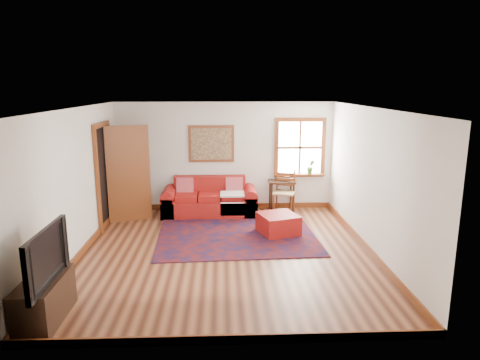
{
  "coord_description": "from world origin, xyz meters",
  "views": [
    {
      "loc": [
        -0.05,
        -7.05,
        2.85
      ],
      "look_at": [
        0.27,
        0.6,
        1.16
      ],
      "focal_mm": 32.0,
      "sensor_mm": 36.0,
      "label": 1
    }
  ],
  "objects_px": {
    "media_cabinet": "(44,300)",
    "side_table": "(282,186)",
    "red_leather_sofa": "(210,202)",
    "ladder_back_chair": "(285,190)",
    "red_ottoman": "(278,224)"
  },
  "relations": [
    {
      "from": "media_cabinet",
      "to": "side_table",
      "type": "bearing_deg",
      "value": 52.4
    },
    {
      "from": "media_cabinet",
      "to": "red_leather_sofa",
      "type": "bearing_deg",
      "value": 66.69
    },
    {
      "from": "side_table",
      "to": "red_leather_sofa",
      "type": "bearing_deg",
      "value": -173.62
    },
    {
      "from": "side_table",
      "to": "ladder_back_chair",
      "type": "distance_m",
      "value": 0.23
    },
    {
      "from": "red_leather_sofa",
      "to": "red_ottoman",
      "type": "height_order",
      "value": "red_leather_sofa"
    },
    {
      "from": "ladder_back_chair",
      "to": "media_cabinet",
      "type": "relative_size",
      "value": 1.0
    },
    {
      "from": "side_table",
      "to": "ladder_back_chair",
      "type": "height_order",
      "value": "ladder_back_chair"
    },
    {
      "from": "red_leather_sofa",
      "to": "side_table",
      "type": "bearing_deg",
      "value": 6.38
    },
    {
      "from": "red_ottoman",
      "to": "side_table",
      "type": "height_order",
      "value": "side_table"
    },
    {
      "from": "side_table",
      "to": "media_cabinet",
      "type": "bearing_deg",
      "value": -127.6
    },
    {
      "from": "side_table",
      "to": "media_cabinet",
      "type": "relative_size",
      "value": 0.72
    },
    {
      "from": "red_leather_sofa",
      "to": "red_ottoman",
      "type": "xyz_separation_m",
      "value": [
        1.38,
        -1.41,
        -0.08
      ]
    },
    {
      "from": "red_leather_sofa",
      "to": "red_ottoman",
      "type": "relative_size",
      "value": 3.06
    },
    {
      "from": "red_leather_sofa",
      "to": "media_cabinet",
      "type": "height_order",
      "value": "red_leather_sofa"
    },
    {
      "from": "red_ottoman",
      "to": "red_leather_sofa",
      "type": "bearing_deg",
      "value": 116.24
    }
  ]
}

